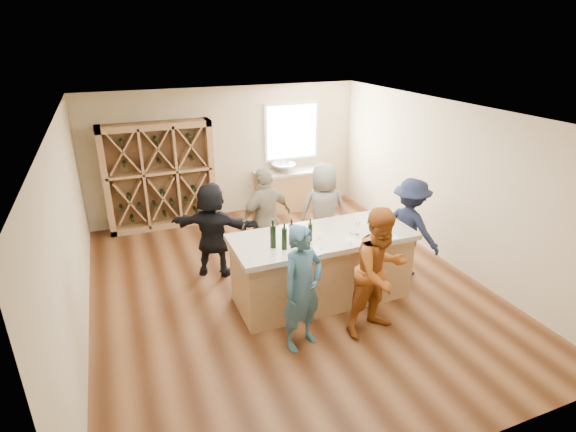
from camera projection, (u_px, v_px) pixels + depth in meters
name	position (u px, v px, depth m)	size (l,w,h in m)	color
floor	(287.00, 289.00, 7.35)	(6.00, 7.00, 0.10)	brown
ceiling	(287.00, 109.00, 6.24)	(6.00, 7.00, 0.10)	white
wall_back	(227.00, 152.00, 9.84)	(6.00, 0.10, 2.80)	#C5B38F
wall_front	(444.00, 349.00, 3.76)	(6.00, 0.10, 2.80)	#C5B38F
wall_left	(66.00, 239.00, 5.75)	(0.10, 7.00, 2.80)	#C5B38F
wall_right	(448.00, 183.00, 7.85)	(0.10, 7.00, 2.80)	#C5B38F
window_frame	(291.00, 132.00, 10.16)	(1.30, 0.06, 1.30)	white
window_pane	(292.00, 132.00, 10.13)	(1.18, 0.01, 1.18)	white
wine_rack	(160.00, 176.00, 9.20)	(2.20, 0.45, 2.20)	#A1784D
back_counter_base	(292.00, 191.00, 10.40)	(1.60, 0.58, 0.86)	#A1784D
back_counter_top	(292.00, 172.00, 10.22)	(1.70, 0.62, 0.06)	#B4A793
sink	(284.00, 167.00, 10.10)	(0.54, 0.54, 0.19)	silver
faucet	(281.00, 163.00, 10.24)	(0.02, 0.02, 0.30)	silver
tasting_counter_base	(322.00, 269.00, 6.84)	(2.60, 1.00, 1.00)	#A1784D
tasting_counter_top	(323.00, 237.00, 6.64)	(2.72, 1.12, 0.08)	#B4A793
wine_bottle_a	(273.00, 236.00, 6.17)	(0.08, 0.08, 0.33)	black
wine_bottle_b	(284.00, 239.00, 6.13)	(0.08, 0.08, 0.31)	black
wine_bottle_c	(292.00, 234.00, 6.28)	(0.07, 0.07, 0.30)	black
wine_bottle_e	(310.00, 232.00, 6.38)	(0.07, 0.07, 0.26)	black
wine_glass_a	(321.00, 244.00, 6.13)	(0.06, 0.06, 0.17)	white
wine_glass_b	(351.00, 238.00, 6.30)	(0.07, 0.07, 0.18)	white
wine_glass_c	(380.00, 235.00, 6.40)	(0.07, 0.07, 0.18)	white
wine_glass_d	(358.00, 229.00, 6.59)	(0.07, 0.07, 0.19)	white
wine_glass_e	(383.00, 225.00, 6.70)	(0.07, 0.07, 0.19)	white
tasting_menu_a	(317.00, 250.00, 6.15)	(0.20, 0.27, 0.00)	white
tasting_menu_b	(352.00, 241.00, 6.41)	(0.21, 0.29, 0.00)	white
tasting_menu_c	(389.00, 236.00, 6.58)	(0.20, 0.27, 0.00)	white
person_near_left	(302.00, 288.00, 5.66)	(0.62, 0.46, 1.71)	#335972
person_near_right	(380.00, 272.00, 5.94)	(0.88, 0.48, 1.81)	#994C19
person_server	(409.00, 228.00, 7.42)	(1.09, 0.51, 1.69)	#191E38
person_far_mid	(266.00, 219.00, 7.64)	(1.06, 0.54, 1.81)	gray
person_far_right	(323.00, 212.00, 7.97)	(0.86, 0.56, 1.77)	slate
person_far_left	(213.00, 230.00, 7.43)	(1.51, 0.54, 1.63)	black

